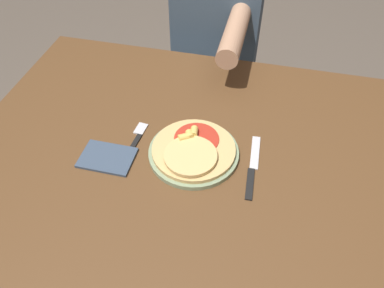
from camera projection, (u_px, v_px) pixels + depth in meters
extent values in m
plane|color=brown|center=(192.00, 279.00, 1.56)|extent=(8.00, 8.00, 0.00)
cube|color=brown|center=(192.00, 163.00, 1.02)|extent=(1.28, 0.99, 0.03)
cylinder|color=brown|center=(89.00, 124.00, 1.67)|extent=(0.06, 0.06, 0.73)
cylinder|color=brown|center=(359.00, 170.00, 1.49)|extent=(0.06, 0.06, 0.73)
cylinder|color=gray|center=(192.00, 152.00, 1.01)|extent=(0.24, 0.24, 0.01)
cylinder|color=tan|center=(192.00, 149.00, 1.00)|extent=(0.23, 0.23, 0.01)
cylinder|color=#B22D1E|center=(195.00, 138.00, 1.02)|extent=(0.12, 0.12, 0.00)
cylinder|color=#DDB771|center=(189.00, 155.00, 0.97)|extent=(0.14, 0.14, 0.01)
cylinder|color=#E5BC5B|center=(184.00, 137.00, 1.01)|extent=(0.04, 0.03, 0.02)
cylinder|color=#E5BC5B|center=(190.00, 135.00, 1.01)|extent=(0.03, 0.03, 0.02)
cylinder|color=#E5BC5B|center=(194.00, 132.00, 1.02)|extent=(0.02, 0.03, 0.02)
cube|color=black|center=(130.00, 151.00, 1.02)|extent=(0.02, 0.13, 0.00)
cube|color=silver|center=(141.00, 129.00, 1.08)|extent=(0.03, 0.05, 0.00)
cube|color=black|center=(250.00, 184.00, 0.94)|extent=(0.02, 0.10, 0.00)
cube|color=silver|center=(255.00, 152.00, 1.02)|extent=(0.03, 0.12, 0.00)
cube|color=#38475B|center=(107.00, 158.00, 1.00)|extent=(0.14, 0.10, 0.01)
cylinder|color=#2D2D38|center=(198.00, 120.00, 1.88)|extent=(0.11, 0.11, 0.47)
cylinder|color=#2D2D38|center=(227.00, 125.00, 1.86)|extent=(0.11, 0.11, 0.47)
cube|color=#3D5166|center=(217.00, 28.00, 1.49)|extent=(0.33, 0.22, 0.56)
cylinder|color=tan|center=(234.00, 34.00, 1.21)|extent=(0.07, 0.30, 0.07)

